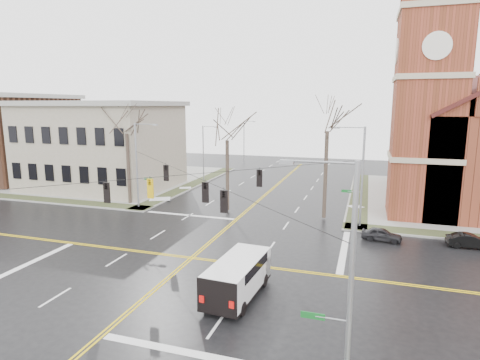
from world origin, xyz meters
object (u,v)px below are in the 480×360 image
(parked_car_a, at_px, (382,234))
(cargo_van, at_px, (239,274))
(signal_pole_se, at_px, (346,278))
(streetlight_north_a, at_px, (204,151))
(streetlight_north_b, at_px, (245,140))
(tree_nw_far, at_px, (126,129))
(tree_ne, at_px, (327,125))
(signal_pole_nw, at_px, (138,163))
(parked_car_b, at_px, (470,241))
(tree_nw_near, at_px, (227,136))
(signal_pole_ne, at_px, (360,174))

(parked_car_a, bearing_deg, cargo_van, 153.19)
(signal_pole_se, xyz_separation_m, streetlight_north_a, (-21.97, 39.50, -0.48))
(streetlight_north_a, bearing_deg, streetlight_north_b, 90.00)
(tree_nw_far, bearing_deg, tree_ne, 1.51)
(signal_pole_nw, distance_m, parked_car_a, 25.23)
(signal_pole_nw, xyz_separation_m, parked_car_b, (31.15, -2.93, -4.39))
(tree_nw_far, height_order, tree_nw_near, tree_nw_far)
(signal_pole_nw, height_order, streetlight_north_b, signal_pole_nw)
(cargo_van, bearing_deg, tree_ne, 84.22)
(parked_car_a, relative_size, tree_nw_near, 0.29)
(signal_pole_ne, distance_m, parked_car_b, 10.01)
(signal_pole_se, bearing_deg, cargo_van, 131.59)
(signal_pole_nw, xyz_separation_m, streetlight_north_a, (0.67, 16.50, -0.48))
(signal_pole_nw, distance_m, signal_pole_se, 32.28)
(cargo_van, relative_size, tree_ne, 0.47)
(cargo_van, bearing_deg, signal_pole_nw, 139.61)
(parked_car_b, bearing_deg, parked_car_a, 90.89)
(parked_car_b, height_order, tree_ne, tree_ne)
(streetlight_north_a, height_order, parked_car_b, streetlight_north_a)
(signal_pole_se, bearing_deg, tree_nw_far, 135.51)
(cargo_van, distance_m, tree_nw_near, 20.07)
(signal_pole_nw, height_order, streetlight_north_a, signal_pole_nw)
(signal_pole_nw, xyz_separation_m, tree_nw_near, (9.46, 1.67, 2.98))
(streetlight_north_b, bearing_deg, streetlight_north_a, -90.00)
(signal_pole_nw, xyz_separation_m, signal_pole_se, (22.64, -23.00, 0.00))
(cargo_van, distance_m, tree_ne, 19.67)
(tree_nw_near, bearing_deg, signal_pole_nw, -169.98)
(signal_pole_se, distance_m, tree_nw_near, 28.13)
(signal_pole_ne, relative_size, tree_nw_far, 0.77)
(signal_pole_ne, xyz_separation_m, tree_nw_far, (-24.71, 1.27, 3.49))
(signal_pole_se, height_order, tree_ne, tree_ne)
(signal_pole_nw, relative_size, parked_car_b, 2.67)
(parked_car_b, xyz_separation_m, tree_nw_near, (-21.69, 4.60, 7.37))
(signal_pole_ne, distance_m, streetlight_north_a, 27.48)
(signal_pole_ne, distance_m, tree_nw_far, 24.98)
(streetlight_north_b, bearing_deg, tree_nw_near, -75.84)
(streetlight_north_b, xyz_separation_m, parked_car_b, (30.48, -39.43, -3.91))
(signal_pole_ne, bearing_deg, parked_car_b, -19.01)
(signal_pole_se, distance_m, parked_car_b, 22.24)
(signal_pole_se, xyz_separation_m, streetlight_north_b, (-21.97, 59.50, -0.48))
(streetlight_north_a, relative_size, parked_car_b, 2.38)
(signal_pole_ne, distance_m, tree_nw_near, 13.62)
(streetlight_north_a, distance_m, tree_nw_far, 15.97)
(signal_pole_nw, distance_m, streetlight_north_b, 36.51)
(signal_pole_nw, height_order, signal_pole_se, same)
(parked_car_b, bearing_deg, streetlight_north_a, 55.20)
(streetlight_north_a, height_order, tree_nw_far, tree_nw_far)
(signal_pole_nw, bearing_deg, signal_pole_se, -45.45)
(signal_pole_se, height_order, streetlight_north_a, signal_pole_se)
(parked_car_b, bearing_deg, signal_pole_se, 154.76)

